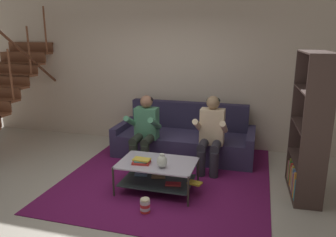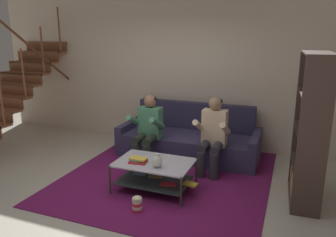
{
  "view_description": "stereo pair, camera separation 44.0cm",
  "coord_description": "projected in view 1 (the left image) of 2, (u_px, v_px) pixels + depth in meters",
  "views": [
    {
      "loc": [
        1.54,
        -3.67,
        2.14
      ],
      "look_at": [
        0.26,
        0.85,
        0.91
      ],
      "focal_mm": 35.0,
      "sensor_mm": 36.0,
      "label": 1
    },
    {
      "loc": [
        1.96,
        -3.53,
        2.14
      ],
      "look_at": [
        0.26,
        0.85,
        0.91
      ],
      "focal_mm": 35.0,
      "sensor_mm": 36.0,
      "label": 2
    }
  ],
  "objects": [
    {
      "name": "coffee_table",
      "position": [
        158.0,
        172.0,
        4.54
      ],
      "size": [
        1.15,
        0.69,
        0.42
      ],
      "color": "#B9B3C6",
      "rests_on": "ground"
    },
    {
      "name": "popcorn_tub",
      "position": [
        145.0,
        205.0,
        4.0
      ],
      "size": [
        0.12,
        0.12,
        0.2
      ],
      "color": "red",
      "rests_on": "ground"
    },
    {
      "name": "back_partition",
      "position": [
        178.0,
        70.0,
        6.28
      ],
      "size": [
        8.4,
        0.12,
        2.9
      ],
      "primitive_type": "cube",
      "color": "beige",
      "rests_on": "ground"
    },
    {
      "name": "book_stack",
      "position": [
        141.0,
        161.0,
        4.45
      ],
      "size": [
        0.25,
        0.19,
        0.07
      ],
      "color": "red",
      "rests_on": "coffee_table"
    },
    {
      "name": "area_rug",
      "position": [
        171.0,
        173.0,
        5.17
      ],
      "size": [
        3.0,
        3.43,
        0.01
      ],
      "color": "#66154D",
      "rests_on": "ground"
    },
    {
      "name": "couch",
      "position": [
        185.0,
        139.0,
        5.92
      ],
      "size": [
        2.45,
        0.98,
        0.9
      ],
      "color": "#352F50",
      "rests_on": "ground"
    },
    {
      "name": "vase",
      "position": [
        162.0,
        161.0,
        4.3
      ],
      "size": [
        0.14,
        0.14,
        0.19
      ],
      "color": "silver",
      "rests_on": "coffee_table"
    },
    {
      "name": "person_seated_left",
      "position": [
        145.0,
        128.0,
        5.43
      ],
      "size": [
        0.5,
        0.58,
        1.15
      ],
      "color": "#283025",
      "rests_on": "ground"
    },
    {
      "name": "person_seated_right",
      "position": [
        211.0,
        132.0,
        5.14
      ],
      "size": [
        0.5,
        0.58,
        1.19
      ],
      "color": "#2C2A34",
      "rests_on": "ground"
    },
    {
      "name": "ground",
      "position": [
        132.0,
        199.0,
        4.36
      ],
      "size": [
        16.8,
        16.8,
        0.0
      ],
      "primitive_type": "plane",
      "color": "#BAB3A4"
    },
    {
      "name": "bookshelf",
      "position": [
        309.0,
        146.0,
        4.37
      ],
      "size": [
        0.39,
        0.98,
        1.92
      ],
      "color": "#44322D",
      "rests_on": "ground"
    }
  ]
}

